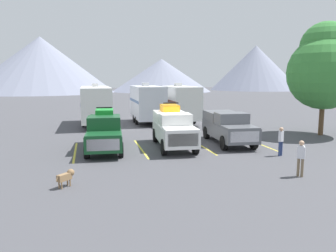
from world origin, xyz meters
TOP-DOWN VIEW (x-y plane):
  - ground_plane at (0.00, 0.00)m, footprint 240.00×240.00m
  - pickup_truck_a at (-4.09, -0.46)m, footprint 2.42×5.89m
  - pickup_truck_b at (0.12, -0.68)m, footprint 2.42×5.85m
  - pickup_truck_c at (3.94, -0.32)m, footprint 2.50×5.76m
  - lot_stripe_a at (-5.84, -0.83)m, footprint 0.12×5.50m
  - lot_stripe_b at (-1.95, -0.83)m, footprint 0.12×5.50m
  - lot_stripe_c at (1.95, -0.83)m, footprint 0.12×5.50m
  - lot_stripe_d at (5.84, -0.83)m, footprint 0.12×5.50m
  - camper_trailer_a at (-4.33, 10.11)m, footprint 2.53×9.00m
  - camper_trailer_b at (0.44, 10.48)m, footprint 2.55×7.55m
  - camper_trailer_c at (3.49, 9.75)m, footprint 2.47×7.33m
  - person_a at (3.98, -8.20)m, footprint 0.30×0.30m
  - person_b at (5.33, -4.47)m, footprint 0.34×0.26m
  - dog at (-5.92, -7.23)m, footprint 0.69×0.70m
  - tree_a at (12.13, 1.00)m, footprint 5.40×5.40m
  - mountain_ridge at (-2.59, 80.98)m, footprint 142.30×40.83m

SIDE VIEW (x-z plane):
  - ground_plane at x=0.00m, z-range 0.00..0.00m
  - lot_stripe_a at x=-5.84m, z-range 0.00..0.01m
  - lot_stripe_b at x=-1.95m, z-range 0.00..0.01m
  - lot_stripe_c at x=1.95m, z-range 0.00..0.01m
  - lot_stripe_d at x=5.84m, z-range 0.00..0.01m
  - dog at x=-5.92m, z-range 0.11..0.78m
  - person_b at x=5.33m, z-range 0.12..1.73m
  - person_a at x=3.98m, z-range 0.12..1.74m
  - pickup_truck_c at x=3.94m, z-range 0.08..2.17m
  - pickup_truck_a at x=-4.09m, z-range -0.11..2.40m
  - pickup_truck_b at x=0.12m, z-range -0.12..2.61m
  - camper_trailer_a at x=-4.33m, z-range 0.10..3.87m
  - camper_trailer_c at x=3.49m, z-range 0.10..3.88m
  - camper_trailer_b at x=0.44m, z-range 0.10..3.91m
  - tree_a at x=12.13m, z-range 0.91..9.34m
  - mountain_ridge at x=-2.59m, z-range -0.74..14.91m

